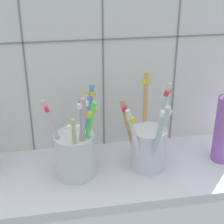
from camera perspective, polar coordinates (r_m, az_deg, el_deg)
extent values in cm
cube|color=silver|center=(72.94, 0.06, -10.11)|extent=(64.00, 22.00, 2.00)
cube|color=silver|center=(74.43, -1.59, 9.02)|extent=(64.00, 2.00, 45.00)
cube|color=gray|center=(72.82, -14.12, 7.92)|extent=(0.30, 0.20, 45.00)
cube|color=gray|center=(73.38, -1.46, 8.79)|extent=(0.30, 0.20, 45.00)
cube|color=gray|center=(77.32, 10.50, 9.22)|extent=(0.30, 0.20, 45.00)
cube|color=gray|center=(72.38, -1.49, 11.82)|extent=(64.00, 0.20, 0.30)
cylinder|color=silver|center=(69.61, -6.15, -6.88)|extent=(7.91, 7.91, 8.71)
torus|color=silver|center=(67.43, -6.32, -3.74)|extent=(8.01, 8.01, 0.50)
cylinder|color=#5AED57|center=(66.53, -4.18, -4.39)|extent=(4.33, 3.55, 16.16)
cube|color=yellow|center=(63.31, -3.31, -0.12)|extent=(2.25, 2.58, 1.26)
cylinder|color=beige|center=(66.59, -8.86, -4.35)|extent=(5.37, 1.90, 16.69)
cube|color=#E5333F|center=(63.29, -10.82, 0.66)|extent=(1.30, 2.09, 1.05)
cylinder|color=tan|center=(65.08, -6.10, -6.21)|extent=(1.09, 3.52, 14.10)
cube|color=white|center=(61.70, -6.33, -2.53)|extent=(2.27, 1.00, 0.98)
cylinder|color=silver|center=(71.54, -5.08, -3.04)|extent=(3.84, 3.82, 14.32)
cube|color=#E5333F|center=(70.12, -4.56, 1.22)|extent=(2.45, 2.46, 1.11)
cylinder|color=#B6A1A8|center=(65.43, -4.97, -4.47)|extent=(2.36, 2.75, 17.02)
cube|color=white|center=(61.76, -4.82, 1.18)|extent=(2.22, 1.84, 0.95)
cylinder|color=#598CD8|center=(69.23, -4.12, -2.59)|extent=(4.00, 3.43, 17.32)
cube|color=yellow|center=(67.20, -3.48, 3.03)|extent=(1.92, 2.11, 0.93)
cylinder|color=silver|center=(71.92, 5.94, -5.85)|extent=(7.09, 7.09, 8.48)
torus|color=silver|center=(69.86, 6.10, -2.86)|extent=(7.24, 7.24, 0.50)
cylinder|color=silver|center=(65.95, 7.38, -4.69)|extent=(2.63, 6.82, 16.57)
cube|color=white|center=(61.19, 8.82, -0.16)|extent=(2.19, 1.50, 1.28)
cylinder|color=tan|center=(71.44, 2.99, -3.16)|extent=(4.61, 2.25, 14.03)
cube|color=#E5333F|center=(69.20, 2.07, 0.68)|extent=(1.55, 2.11, 1.10)
cylinder|color=silver|center=(68.91, 7.82, -2.34)|extent=(3.31, 2.94, 18.47)
cube|color=#E5333F|center=(65.49, 9.13, 3.23)|extent=(1.97, 2.12, 1.05)
cylinder|color=tan|center=(72.64, 5.43, -0.77)|extent=(1.82, 3.95, 18.40)
cube|color=yellow|center=(70.80, 5.64, 5.08)|extent=(1.98, 1.36, 1.07)
cylinder|color=silver|center=(67.18, 3.99, -4.83)|extent=(5.25, 3.28, 14.68)
cube|color=yellow|center=(63.84, 3.08, -1.18)|extent=(1.84, 2.14, 1.33)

